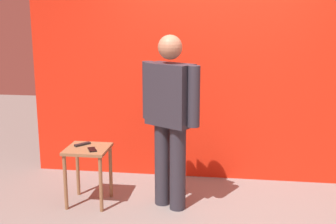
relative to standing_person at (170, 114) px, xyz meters
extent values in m
cube|color=red|center=(0.47, 0.90, 0.38)|extent=(4.42, 0.12, 2.66)
cylinder|color=#2D2D38|center=(-0.08, 0.05, -0.53)|extent=(0.22, 0.22, 0.84)
cylinder|color=#2D2D38|center=(0.08, -0.05, -0.53)|extent=(0.22, 0.22, 0.84)
cube|color=#2D2D38|center=(0.00, 0.00, 0.18)|extent=(0.51, 0.43, 0.60)
cube|color=silver|center=(0.06, 0.10, 0.21)|extent=(0.12, 0.08, 0.50)
cube|color=silver|center=(0.06, 0.11, 0.20)|extent=(0.04, 0.03, 0.45)
cylinder|color=#2D2D38|center=(-0.24, 0.14, 0.20)|extent=(0.15, 0.15, 0.57)
cylinder|color=#2D2D38|center=(0.24, -0.14, 0.20)|extent=(0.15, 0.15, 0.57)
sphere|color=#A87A5B|center=(0.00, 0.00, 0.63)|extent=(0.23, 0.23, 0.23)
cube|color=olive|center=(-0.82, -0.04, -0.38)|extent=(0.42, 0.42, 0.03)
cylinder|color=olive|center=(-1.00, -0.22, -0.67)|extent=(0.04, 0.04, 0.56)
cylinder|color=olive|center=(-0.64, -0.22, -0.67)|extent=(0.04, 0.04, 0.56)
cylinder|color=olive|center=(-1.00, 0.14, -0.67)|extent=(0.04, 0.04, 0.56)
cylinder|color=olive|center=(-0.64, 0.14, -0.67)|extent=(0.04, 0.04, 0.56)
cube|color=black|center=(-0.75, -0.11, -0.36)|extent=(0.13, 0.16, 0.01)
cube|color=black|center=(-0.90, 0.03, -0.35)|extent=(0.14, 0.16, 0.02)
camera|label=1|loc=(0.55, -4.05, 0.95)|focal=46.82mm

